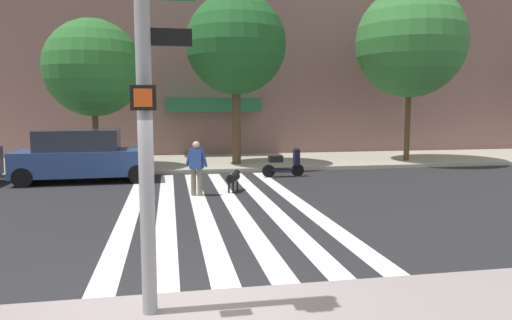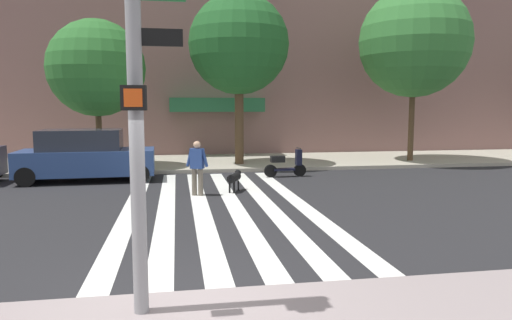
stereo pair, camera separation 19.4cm
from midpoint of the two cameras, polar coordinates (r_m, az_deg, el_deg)
ground_plane at (r=12.62m, az=-10.34°, el=-5.68°), size 160.00×160.00×0.00m
sidewalk_far at (r=21.67m, az=-10.47°, el=-0.39°), size 80.00×6.00×0.15m
crosswalk_stripes at (r=12.67m, az=-5.24°, el=-5.53°), size 4.95×11.76×0.01m
traffic_light_pole at (r=5.61m, az=-14.72°, el=15.27°), size 0.74×0.46×5.80m
parked_car_behind_first at (r=17.61m, az=-20.77°, el=0.44°), size 4.72×2.16×1.85m
parked_scooter at (r=17.63m, az=3.06°, el=-0.54°), size 1.63×0.50×1.11m
street_tree_nearest at (r=20.27m, az=-19.64°, el=10.58°), size 3.93×3.93×6.03m
street_tree_middle at (r=20.53m, az=-2.75°, el=13.98°), size 4.31×4.31×7.34m
street_tree_further at (r=22.96m, az=18.21°, el=13.55°), size 5.01×5.01×7.94m
pedestrian_dog_walker at (r=13.93m, az=-7.73°, el=-0.62°), size 0.68×0.38×1.64m
dog_on_leash at (r=14.57m, az=-3.15°, el=-2.17°), size 0.56×1.03×0.65m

